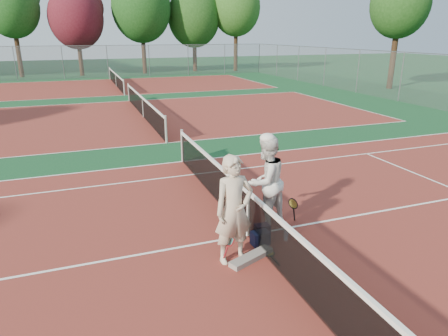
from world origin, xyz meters
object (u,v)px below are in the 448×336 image
object	(u,v)px
player_a	(234,210)
water_bottle	(286,234)
racket_black_held	(293,210)
sports_bag_navy	(260,238)
player_b	(266,181)
racket_spare	(268,253)
racket_red	(230,247)
net_main	(248,214)
sports_bag_purple	(262,230)

from	to	relation	value
player_a	water_bottle	distance (m)	1.60
racket_black_held	sports_bag_navy	xyz separation A→B (m)	(-1.11, -0.66, -0.15)
player_b	racket_spare	world-z (taller)	player_b
racket_red	racket_black_held	bearing A→B (deg)	15.53
player_a	water_bottle	bearing A→B (deg)	8.66
racket_spare	sports_bag_navy	distance (m)	0.41
net_main	water_bottle	bearing A→B (deg)	-35.68
player_a	player_b	distance (m)	1.70
net_main	player_b	world-z (taller)	player_b
net_main	racket_black_held	xyz separation A→B (m)	(1.20, 0.23, -0.22)
player_b	racket_spare	distance (m)	1.65
racket_red	water_bottle	bearing A→B (deg)	0.42
sports_bag_purple	water_bottle	world-z (taller)	water_bottle
net_main	racket_red	world-z (taller)	net_main
net_main	player_b	bearing A→B (deg)	34.20
player_a	player_b	xyz separation A→B (m)	(1.22, 1.19, -0.02)
net_main	racket_black_held	bearing A→B (deg)	10.67
racket_red	sports_bag_purple	distance (m)	1.19
player_b	sports_bag_navy	distance (m)	1.30
player_b	water_bottle	size ratio (longest dim) A/B	6.76
racket_red	player_b	bearing A→B (deg)	30.14
player_a	sports_bag_purple	world-z (taller)	player_a
sports_bag_purple	racket_spare	bearing A→B (deg)	-105.36
racket_spare	net_main	bearing A→B (deg)	6.66
player_a	sports_bag_navy	world-z (taller)	player_a
racket_spare	sports_bag_navy	xyz separation A→B (m)	(0.00, 0.39, 0.13)
sports_bag_purple	net_main	bearing A→B (deg)	158.17
sports_bag_navy	player_a	bearing A→B (deg)	-153.45
racket_red	racket_spare	size ratio (longest dim) A/B	0.95
racket_black_held	net_main	bearing A→B (deg)	-19.01
net_main	racket_spare	bearing A→B (deg)	-83.90
water_bottle	sports_bag_navy	bearing A→B (deg)	176.27
net_main	player_a	xyz separation A→B (m)	(-0.64, -0.79, 0.53)
racket_spare	player_b	bearing A→B (deg)	-21.63
water_bottle	sports_bag_purple	bearing A→B (deg)	136.26
player_a	player_b	world-z (taller)	player_a
racket_red	sports_bag_purple	world-z (taller)	racket_red
player_b	racket_red	world-z (taller)	player_b
racket_black_held	sports_bag_purple	size ratio (longest dim) A/B	1.88
racket_spare	sports_bag_purple	bearing A→B (deg)	-14.80
net_main	player_b	xyz separation A→B (m)	(0.58, 0.40, 0.50)
player_b	racket_black_held	world-z (taller)	player_b
net_main	sports_bag_purple	bearing A→B (deg)	-21.83
racket_black_held	water_bottle	bearing A→B (deg)	22.39
net_main	water_bottle	xyz separation A→B (m)	(0.66, -0.47, -0.36)
racket_red	sports_bag_purple	bearing A→B (deg)	21.78
player_b	sports_bag_navy	world-z (taller)	player_b
racket_red	net_main	bearing A→B (deg)	35.69
net_main	racket_red	xyz separation A→B (m)	(-0.70, -0.78, -0.23)
net_main	player_a	size ratio (longest dim) A/B	5.30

